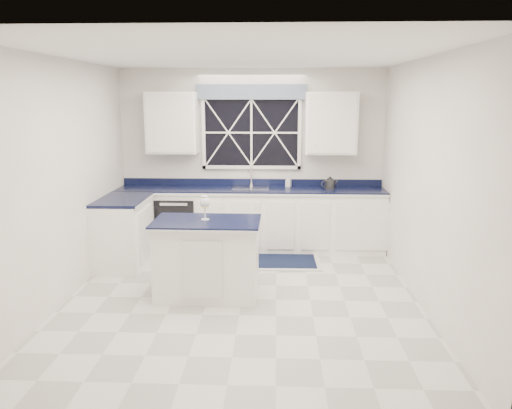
{
  "coord_description": "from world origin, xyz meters",
  "views": [
    {
      "loc": [
        0.38,
        -5.36,
        2.26
      ],
      "look_at": [
        0.14,
        0.4,
        1.03
      ],
      "focal_mm": 35.0,
      "sensor_mm": 36.0,
      "label": 1
    }
  ],
  "objects_px": {
    "faucet": "(251,176)",
    "soap_bottle": "(288,181)",
    "wine_glass": "(205,203)",
    "island": "(207,258)",
    "kettle": "(330,183)",
    "dishwasher": "(179,222)"
  },
  "relations": [
    {
      "from": "dishwasher",
      "to": "soap_bottle",
      "type": "relative_size",
      "value": 4.98
    },
    {
      "from": "faucet",
      "to": "soap_bottle",
      "type": "distance_m",
      "value": 0.57
    },
    {
      "from": "island",
      "to": "soap_bottle",
      "type": "distance_m",
      "value": 2.32
    },
    {
      "from": "dishwasher",
      "to": "wine_glass",
      "type": "height_order",
      "value": "wine_glass"
    },
    {
      "from": "island",
      "to": "kettle",
      "type": "height_order",
      "value": "kettle"
    },
    {
      "from": "soap_bottle",
      "to": "faucet",
      "type": "bearing_deg",
      "value": 178.31
    },
    {
      "from": "dishwasher",
      "to": "soap_bottle",
      "type": "height_order",
      "value": "soap_bottle"
    },
    {
      "from": "wine_glass",
      "to": "soap_bottle",
      "type": "height_order",
      "value": "wine_glass"
    },
    {
      "from": "island",
      "to": "kettle",
      "type": "distance_m",
      "value": 2.52
    },
    {
      "from": "island",
      "to": "kettle",
      "type": "xyz_separation_m",
      "value": [
        1.58,
        1.88,
        0.57
      ]
    },
    {
      "from": "dishwasher",
      "to": "faucet",
      "type": "relative_size",
      "value": 2.72
    },
    {
      "from": "kettle",
      "to": "wine_glass",
      "type": "relative_size",
      "value": 0.93
    },
    {
      "from": "soap_bottle",
      "to": "wine_glass",
      "type": "bearing_deg",
      "value": -116.43
    },
    {
      "from": "dishwasher",
      "to": "island",
      "type": "relative_size",
      "value": 0.67
    },
    {
      "from": "wine_glass",
      "to": "kettle",
      "type": "bearing_deg",
      "value": 49.07
    },
    {
      "from": "island",
      "to": "wine_glass",
      "type": "height_order",
      "value": "wine_glass"
    },
    {
      "from": "dishwasher",
      "to": "wine_glass",
      "type": "xyz_separation_m",
      "value": [
        0.67,
        -1.82,
        0.68
      ]
    },
    {
      "from": "island",
      "to": "soap_bottle",
      "type": "xyz_separation_m",
      "value": [
        0.97,
        2.03,
        0.57
      ]
    },
    {
      "from": "soap_bottle",
      "to": "island",
      "type": "bearing_deg",
      "value": -115.63
    },
    {
      "from": "wine_glass",
      "to": "soap_bottle",
      "type": "distance_m",
      "value": 2.23
    },
    {
      "from": "faucet",
      "to": "wine_glass",
      "type": "height_order",
      "value": "faucet"
    },
    {
      "from": "faucet",
      "to": "island",
      "type": "height_order",
      "value": "faucet"
    }
  ]
}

